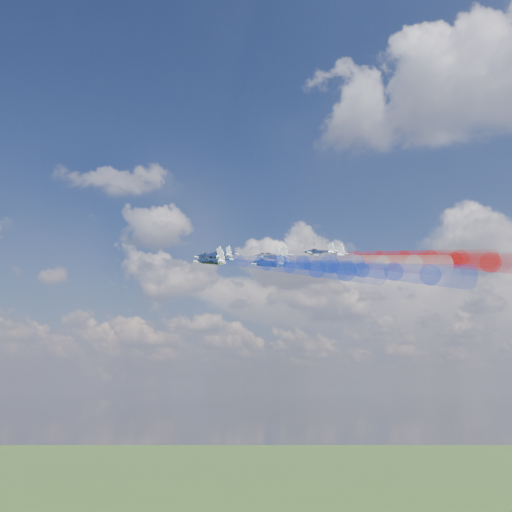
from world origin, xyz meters
The scene contains 16 objects.
jet_lead centered at (2.46, -7.82, 129.42)m, with size 10.38×12.98×3.46m, color black, non-canonical shape.
trail_lead centered at (29.00, -16.40, 123.40)m, with size 4.33×45.61×4.33m, color white, non-canonical shape.
jet_inner_left centered at (10.23, -21.96, 125.23)m, with size 10.38×12.98×3.46m, color black, non-canonical shape.
trail_inner_left centered at (36.77, -30.54, 119.21)m, with size 4.33×45.61×4.33m, color blue, non-canonical shape.
jet_inner_right centered at (15.90, -3.62, 128.08)m, with size 10.38×12.98×3.46m, color black, non-canonical shape.
trail_inner_right centered at (42.44, -12.20, 122.06)m, with size 4.33×45.61×4.33m, color red, non-canonical shape.
jet_outer_left centered at (18.33, -31.68, 121.26)m, with size 10.38×12.98×3.46m, color black, non-canonical shape.
trail_outer_left centered at (44.87, -40.26, 115.24)m, with size 4.33×45.61×4.33m, color blue, non-canonical shape.
jet_center_third centered at (24.46, -13.96, 124.95)m, with size 10.38×12.98×3.46m, color black, non-canonical shape.
trail_center_third centered at (51.00, -22.54, 118.93)m, with size 4.33×45.61×4.33m, color white, non-canonical shape.
jet_outer_right centered at (29.60, 1.80, 128.48)m, with size 10.38×12.98×3.46m, color black, non-canonical shape.
trail_outer_right centered at (56.14, -6.78, 122.46)m, with size 4.33×45.61×4.33m, color red, non-canonical shape.
jet_rear_left centered at (31.80, -27.84, 119.74)m, with size 10.38×12.98×3.46m, color black, non-canonical shape.
trail_rear_left centered at (58.34, -36.42, 113.72)m, with size 4.33×45.61×4.33m, color blue, non-canonical shape.
jet_rear_right centered at (37.65, -9.38, 124.48)m, with size 10.38×12.98×3.46m, color black, non-canonical shape.
trail_rear_right centered at (64.19, -17.96, 118.46)m, with size 4.33×45.61×4.33m, color red, non-canonical shape.
Camera 1 is at (101.69, -136.06, 91.58)m, focal length 40.71 mm.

